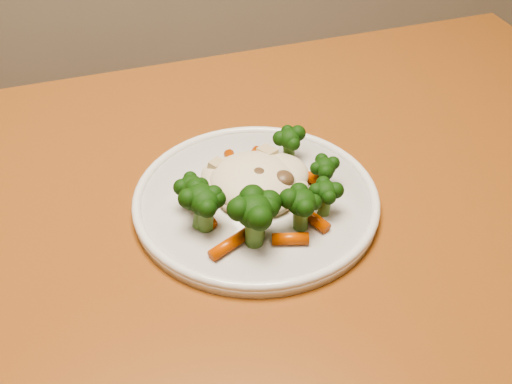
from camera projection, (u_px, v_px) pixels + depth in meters
dining_table at (208, 324)px, 0.69m from camera, size 1.30×0.96×0.75m
plate at (256, 202)px, 0.68m from camera, size 0.26×0.26×0.01m
meal at (254, 193)px, 0.65m from camera, size 0.18×0.18×0.05m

